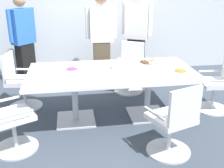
{
  "coord_description": "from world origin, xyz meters",
  "views": [
    {
      "loc": [
        -0.59,
        -3.71,
        1.98
      ],
      "look_at": [
        0.0,
        0.0,
        0.55
      ],
      "focal_mm": 43.89,
      "sensor_mm": 36.0,
      "label": 1
    }
  ],
  "objects": [
    {
      "name": "ground_plane",
      "position": [
        0.0,
        0.0,
        -0.01
      ],
      "size": [
        10.0,
        10.0,
        0.01
      ],
      "primitive_type": "cube",
      "color": "#3D4754"
    },
    {
      "name": "office_chair_3",
      "position": [
        -1.36,
        -0.66,
        0.41
      ],
      "size": [
        0.72,
        0.72,
        0.91
      ],
      "rotation": [
        0.0,
        0.0,
        -1.11
      ],
      "color": "silver",
      "rests_on": "ground"
    },
    {
      "name": "office_chair_0",
      "position": [
        1.7,
        0.02,
        0.41
      ],
      "size": [
        0.58,
        0.58,
        0.91
      ],
      "rotation": [
        0.0,
        0.0,
        -4.8
      ],
      "color": "silver",
      "rests_on": "ground"
    },
    {
      "name": "snack_bowl_pretzels",
      "position": [
        0.89,
        -0.35,
        0.8
      ],
      "size": [
        0.19,
        0.19,
        0.1
      ],
      "color": "white",
      "rests_on": "conference_table"
    },
    {
      "name": "back_wall",
      "position": [
        0.0,
        2.4,
        1.4
      ],
      "size": [
        8.0,
        0.1,
        2.8
      ],
      "primitive_type": "cube",
      "color": "silver",
      "rests_on": "ground"
    },
    {
      "name": "person_standing_0",
      "position": [
        -1.45,
        1.72,
        0.91
      ],
      "size": [
        0.48,
        0.5,
        1.74
      ],
      "rotation": [
        0.0,
        0.0,
        -2.33
      ],
      "color": "black",
      "rests_on": "ground"
    },
    {
      "name": "office_chair_1",
      "position": [
        0.5,
        1.05,
        0.41
      ],
      "size": [
        0.74,
        0.74,
        0.91
      ],
      "rotation": [
        0.0,
        0.0,
        -3.68
      ],
      "color": "silver",
      "rests_on": "ground"
    },
    {
      "name": "office_chair_2",
      "position": [
        -1.41,
        0.61,
        0.41
      ],
      "size": [
        0.62,
        0.62,
        0.91
      ],
      "rotation": [
        0.0,
        0.0,
        -1.74
      ],
      "color": "silver",
      "rests_on": "ground"
    },
    {
      "name": "snack_bowl_candy_mix",
      "position": [
        -0.57,
        -0.0,
        0.79
      ],
      "size": [
        0.18,
        0.18,
        0.08
      ],
      "color": "white",
      "rests_on": "conference_table"
    },
    {
      "name": "person_standing_1",
      "position": [
        0.04,
        1.57,
        0.93
      ],
      "size": [
        0.61,
        0.23,
        1.78
      ],
      "rotation": [
        0.0,
        0.0,
        -3.15
      ],
      "color": "brown",
      "rests_on": "ground"
    },
    {
      "name": "office_chair_4",
      "position": [
        0.56,
        -1.04,
        0.41
      ],
      "size": [
        0.69,
        0.69,
        0.91
      ],
      "rotation": [
        0.0,
        0.0,
        0.33
      ],
      "color": "silver",
      "rests_on": "ground"
    },
    {
      "name": "plate_stack",
      "position": [
        -0.96,
        0.09,
        0.78
      ],
      "size": [
        0.19,
        0.19,
        0.05
      ],
      "color": "white",
      "rests_on": "conference_table"
    },
    {
      "name": "donut_platter",
      "position": [
        0.66,
        0.32,
        0.77
      ],
      "size": [
        0.33,
        0.33,
        0.04
      ],
      "color": "white",
      "rests_on": "conference_table"
    },
    {
      "name": "conference_table",
      "position": [
        0.0,
        0.0,
        0.63
      ],
      "size": [
        2.4,
        1.2,
        0.75
      ],
      "color": "white",
      "rests_on": "ground"
    },
    {
      "name": "napkin_pile",
      "position": [
        0.1,
        0.12,
        0.79
      ],
      "size": [
        0.18,
        0.18,
        0.07
      ],
      "primitive_type": "cube",
      "color": "white",
      "rests_on": "conference_table"
    },
    {
      "name": "person_standing_2",
      "position": [
        0.74,
        1.56,
        0.99
      ],
      "size": [
        0.58,
        0.4,
        1.87
      ],
      "rotation": [
        0.0,
        0.0,
        -3.62
      ],
      "color": "black",
      "rests_on": "ground"
    }
  ]
}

